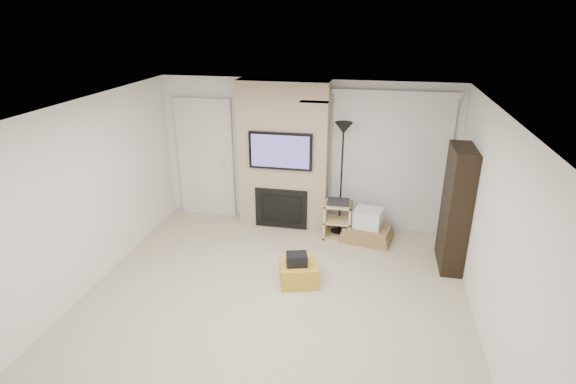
% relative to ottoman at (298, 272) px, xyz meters
% --- Properties ---
extents(floor, '(5.00, 5.50, 0.00)m').
position_rel_ottoman_xyz_m(floor, '(-0.24, -0.75, -0.15)').
color(floor, '#C3B597').
rests_on(floor, ground).
extents(ceiling, '(5.00, 5.50, 0.00)m').
position_rel_ottoman_xyz_m(ceiling, '(-0.24, -0.75, 2.35)').
color(ceiling, white).
rests_on(ceiling, wall_back).
extents(wall_back, '(5.00, 0.00, 2.50)m').
position_rel_ottoman_xyz_m(wall_back, '(-0.24, 2.00, 1.10)').
color(wall_back, white).
rests_on(wall_back, ground).
extents(wall_left, '(0.00, 5.50, 2.50)m').
position_rel_ottoman_xyz_m(wall_left, '(-2.74, -0.75, 1.10)').
color(wall_left, white).
rests_on(wall_left, ground).
extents(wall_right, '(0.00, 5.50, 2.50)m').
position_rel_ottoman_xyz_m(wall_right, '(2.26, -0.75, 1.10)').
color(wall_right, white).
rests_on(wall_right, ground).
extents(hvac_vent, '(0.35, 0.18, 0.01)m').
position_rel_ottoman_xyz_m(hvac_vent, '(0.16, 0.05, 2.35)').
color(hvac_vent, silver).
rests_on(hvac_vent, ceiling).
extents(ottoman, '(0.61, 0.61, 0.30)m').
position_rel_ottoman_xyz_m(ottoman, '(0.00, 0.00, 0.00)').
color(ottoman, gold).
rests_on(ottoman, floor).
extents(black_bag, '(0.33, 0.29, 0.16)m').
position_rel_ottoman_xyz_m(black_bag, '(-0.02, -0.05, 0.23)').
color(black_bag, black).
rests_on(black_bag, ottoman).
extents(fireplace_wall, '(1.50, 0.47, 2.50)m').
position_rel_ottoman_xyz_m(fireplace_wall, '(-0.59, 1.79, 1.09)').
color(fireplace_wall, tan).
rests_on(fireplace_wall, floor).
extents(entry_door, '(1.02, 0.11, 2.14)m').
position_rel_ottoman_xyz_m(entry_door, '(-2.04, 1.97, 0.90)').
color(entry_door, silver).
rests_on(entry_door, floor).
extents(vertical_blinds, '(1.98, 0.10, 2.37)m').
position_rel_ottoman_xyz_m(vertical_blinds, '(1.16, 1.95, 1.12)').
color(vertical_blinds, silver).
rests_on(vertical_blinds, floor).
extents(floor_lamp, '(0.28, 0.28, 1.91)m').
position_rel_ottoman_xyz_m(floor_lamp, '(0.41, 1.62, 1.35)').
color(floor_lamp, black).
rests_on(floor_lamp, floor).
extents(av_stand, '(0.45, 0.38, 0.66)m').
position_rel_ottoman_xyz_m(av_stand, '(0.40, 1.46, 0.20)').
color(av_stand, '#DDBE83').
rests_on(av_stand, floor).
extents(box_stack, '(0.89, 0.74, 0.53)m').
position_rel_ottoman_xyz_m(box_stack, '(0.89, 1.46, 0.05)').
color(box_stack, olive).
rests_on(box_stack, floor).
extents(bookshelf, '(0.30, 0.80, 1.80)m').
position_rel_ottoman_xyz_m(bookshelf, '(2.10, 0.91, 0.75)').
color(bookshelf, black).
rests_on(bookshelf, floor).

